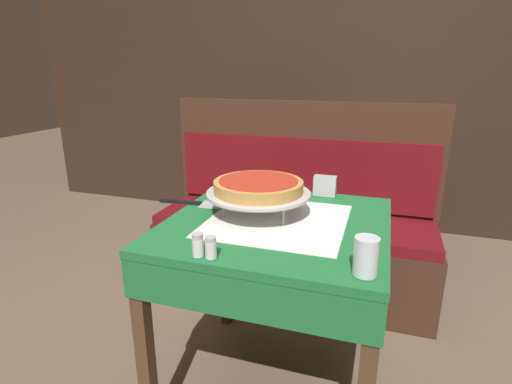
{
  "coord_description": "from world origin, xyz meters",
  "views": [
    {
      "loc": [
        0.36,
        -1.37,
        1.33
      ],
      "look_at": [
        -0.08,
        -0.0,
        0.89
      ],
      "focal_mm": 28.0,
      "sensor_mm": 36.0,
      "label": 1
    }
  ],
  "objects_px": {
    "dining_table_rear": "(367,164)",
    "deep_dish_pizza": "(258,186)",
    "condiment_caddy": "(366,143)",
    "salt_shaker": "(198,245)",
    "pizza_pan_stand": "(258,194)",
    "booth_bench": "(294,238)",
    "water_glass_near": "(366,256)",
    "pepper_shaker": "(211,248)",
    "napkin_holder": "(325,186)",
    "pizza_server": "(196,203)",
    "dining_table_front": "(277,246)"
  },
  "relations": [
    {
      "from": "dining_table_rear",
      "to": "pepper_shaker",
      "type": "distance_m",
      "value": 1.99
    },
    {
      "from": "booth_bench",
      "to": "dining_table_front",
      "type": "bearing_deg",
      "value": -82.1
    },
    {
      "from": "booth_bench",
      "to": "pizza_pan_stand",
      "type": "relative_size",
      "value": 4.1
    },
    {
      "from": "dining_table_rear",
      "to": "water_glass_near",
      "type": "xyz_separation_m",
      "value": [
        0.09,
        -1.91,
        0.17
      ]
    },
    {
      "from": "dining_table_rear",
      "to": "napkin_holder",
      "type": "xyz_separation_m",
      "value": [
        -0.13,
        -1.22,
        0.16
      ]
    },
    {
      "from": "dining_table_rear",
      "to": "booth_bench",
      "type": "relative_size",
      "value": 0.47
    },
    {
      "from": "water_glass_near",
      "to": "napkin_holder",
      "type": "xyz_separation_m",
      "value": [
        -0.22,
        0.69,
        -0.01
      ]
    },
    {
      "from": "dining_table_rear",
      "to": "deep_dish_pizza",
      "type": "distance_m",
      "value": 1.61
    },
    {
      "from": "booth_bench",
      "to": "water_glass_near",
      "type": "height_order",
      "value": "booth_bench"
    },
    {
      "from": "pizza_server",
      "to": "pepper_shaker",
      "type": "relative_size",
      "value": 4.28
    },
    {
      "from": "dining_table_rear",
      "to": "condiment_caddy",
      "type": "distance_m",
      "value": 0.16
    },
    {
      "from": "booth_bench",
      "to": "pizza_server",
      "type": "bearing_deg",
      "value": -108.44
    },
    {
      "from": "water_glass_near",
      "to": "salt_shaker",
      "type": "height_order",
      "value": "water_glass_near"
    },
    {
      "from": "pizza_pan_stand",
      "to": "pepper_shaker",
      "type": "xyz_separation_m",
      "value": [
        -0.02,
        -0.4,
        -0.05
      ]
    },
    {
      "from": "dining_table_front",
      "to": "pepper_shaker",
      "type": "height_order",
      "value": "pepper_shaker"
    },
    {
      "from": "dining_table_rear",
      "to": "pepper_shaker",
      "type": "xyz_separation_m",
      "value": [
        -0.36,
        -1.95,
        0.15
      ]
    },
    {
      "from": "water_glass_near",
      "to": "pepper_shaker",
      "type": "xyz_separation_m",
      "value": [
        -0.45,
        -0.04,
        -0.02
      ]
    },
    {
      "from": "dining_table_front",
      "to": "deep_dish_pizza",
      "type": "height_order",
      "value": "deep_dish_pizza"
    },
    {
      "from": "deep_dish_pizza",
      "to": "pizza_server",
      "type": "xyz_separation_m",
      "value": [
        -0.29,
        0.04,
        -0.12
      ]
    },
    {
      "from": "dining_table_front",
      "to": "water_glass_near",
      "type": "xyz_separation_m",
      "value": [
        0.34,
        -0.33,
        0.16
      ]
    },
    {
      "from": "booth_bench",
      "to": "napkin_holder",
      "type": "height_order",
      "value": "booth_bench"
    },
    {
      "from": "pizza_pan_stand",
      "to": "water_glass_near",
      "type": "bearing_deg",
      "value": -40.0
    },
    {
      "from": "pizza_server",
      "to": "dining_table_front",
      "type": "bearing_deg",
      "value": -10.83
    },
    {
      "from": "pizza_pan_stand",
      "to": "deep_dish_pizza",
      "type": "height_order",
      "value": "deep_dish_pizza"
    },
    {
      "from": "dining_table_front",
      "to": "pepper_shaker",
      "type": "xyz_separation_m",
      "value": [
        -0.11,
        -0.37,
        0.14
      ]
    },
    {
      "from": "dining_table_rear",
      "to": "booth_bench",
      "type": "height_order",
      "value": "booth_bench"
    },
    {
      "from": "water_glass_near",
      "to": "salt_shaker",
      "type": "xyz_separation_m",
      "value": [
        -0.49,
        -0.04,
        -0.02
      ]
    },
    {
      "from": "dining_table_rear",
      "to": "booth_bench",
      "type": "distance_m",
      "value": 0.88
    },
    {
      "from": "dining_table_front",
      "to": "pizza_server",
      "type": "distance_m",
      "value": 0.4
    },
    {
      "from": "dining_table_rear",
      "to": "deep_dish_pizza",
      "type": "relative_size",
      "value": 2.26
    },
    {
      "from": "dining_table_rear",
      "to": "deep_dish_pizza",
      "type": "bearing_deg",
      "value": -102.2
    },
    {
      "from": "water_glass_near",
      "to": "napkin_holder",
      "type": "relative_size",
      "value": 1.11
    },
    {
      "from": "dining_table_front",
      "to": "pizza_server",
      "type": "height_order",
      "value": "pizza_server"
    },
    {
      "from": "pepper_shaker",
      "to": "napkin_holder",
      "type": "relative_size",
      "value": 0.69
    },
    {
      "from": "booth_bench",
      "to": "deep_dish_pizza",
      "type": "xyz_separation_m",
      "value": [
        0.03,
        -0.82,
        0.57
      ]
    },
    {
      "from": "dining_table_front",
      "to": "booth_bench",
      "type": "relative_size",
      "value": 0.5
    },
    {
      "from": "condiment_caddy",
      "to": "napkin_holder",
      "type": "bearing_deg",
      "value": -95.19
    },
    {
      "from": "pizza_server",
      "to": "napkin_holder",
      "type": "bearing_deg",
      "value": 30.29
    },
    {
      "from": "pizza_server",
      "to": "pepper_shaker",
      "type": "distance_m",
      "value": 0.52
    },
    {
      "from": "dining_table_front",
      "to": "pizza_pan_stand",
      "type": "height_order",
      "value": "pizza_pan_stand"
    },
    {
      "from": "condiment_caddy",
      "to": "salt_shaker",
      "type": "bearing_deg",
      "value": -101.21
    },
    {
      "from": "dining_table_front",
      "to": "pizza_server",
      "type": "relative_size",
      "value": 2.77
    },
    {
      "from": "pizza_server",
      "to": "condiment_caddy",
      "type": "relative_size",
      "value": 1.8
    },
    {
      "from": "dining_table_rear",
      "to": "water_glass_near",
      "type": "distance_m",
      "value": 1.92
    },
    {
      "from": "condiment_caddy",
      "to": "dining_table_rear",
      "type": "bearing_deg",
      "value": 38.44
    },
    {
      "from": "napkin_holder",
      "to": "pizza_server",
      "type": "bearing_deg",
      "value": -149.71
    },
    {
      "from": "pizza_pan_stand",
      "to": "salt_shaker",
      "type": "distance_m",
      "value": 0.41
    },
    {
      "from": "booth_bench",
      "to": "salt_shaker",
      "type": "height_order",
      "value": "booth_bench"
    },
    {
      "from": "water_glass_near",
      "to": "salt_shaker",
      "type": "bearing_deg",
      "value": -175.45
    },
    {
      "from": "dining_table_front",
      "to": "salt_shaker",
      "type": "distance_m",
      "value": 0.42
    }
  ]
}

